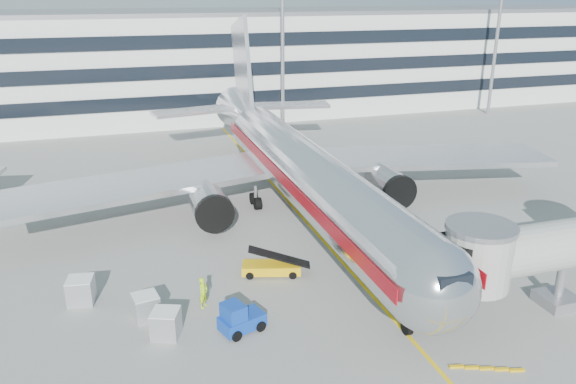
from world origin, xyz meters
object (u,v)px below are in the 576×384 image
object	(u,v)px
main_jet	(297,166)
ramp_worker	(203,293)
cargo_container_left	(81,290)
cargo_container_front	(166,323)
belt_loader	(271,267)
baggage_tug	(239,319)
cargo_container_right	(146,307)

from	to	relation	value
main_jet	ramp_worker	xyz separation A→B (m)	(-10.56, -13.30, -3.23)
cargo_container_left	cargo_container_front	bearing A→B (deg)	-48.56
cargo_container_left	ramp_worker	size ratio (longest dim) A/B	0.89
main_jet	ramp_worker	size ratio (longest dim) A/B	25.37
belt_loader	cargo_container_front	distance (m)	9.30
baggage_tug	cargo_container_right	distance (m)	5.86
baggage_tug	ramp_worker	bearing A→B (deg)	115.00
belt_loader	ramp_worker	size ratio (longest dim) A/B	2.16
baggage_tug	ramp_worker	world-z (taller)	ramp_worker
belt_loader	ramp_worker	xyz separation A→B (m)	(-5.16, -2.80, 0.43)
cargo_container_front	ramp_worker	xyz separation A→B (m)	(2.54, 2.41, 0.20)
cargo_container_right	cargo_container_left	bearing A→B (deg)	140.50
cargo_container_right	main_jet	bearing A→B (deg)	43.86
main_jet	belt_loader	xyz separation A→B (m)	(-5.40, -10.50, -3.66)
cargo_container_right	cargo_container_front	distance (m)	2.41
main_jet	belt_loader	size ratio (longest dim) A/B	11.76
main_jet	ramp_worker	world-z (taller)	main_jet
ramp_worker	baggage_tug	bearing A→B (deg)	-111.81
ramp_worker	belt_loader	bearing A→B (deg)	-18.32
belt_loader	baggage_tug	world-z (taller)	belt_loader
cargo_container_front	main_jet	bearing A→B (deg)	50.17
main_jet	cargo_container_right	xyz separation A→B (m)	(-14.05, -13.50, -3.46)
belt_loader	cargo_container_front	bearing A→B (deg)	-145.93
main_jet	baggage_tug	bearing A→B (deg)	-118.65
cargo_container_front	ramp_worker	world-z (taller)	ramp_worker
ramp_worker	cargo_container_right	bearing A→B (deg)	136.42
main_jet	cargo_container_front	bearing A→B (deg)	-129.83
baggage_tug	cargo_container_front	distance (m)	4.15
belt_loader	cargo_container_left	size ratio (longest dim) A/B	2.42
baggage_tug	cargo_container_left	bearing A→B (deg)	144.89
baggage_tug	ramp_worker	size ratio (longest dim) A/B	1.43
belt_loader	ramp_worker	distance (m)	5.89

